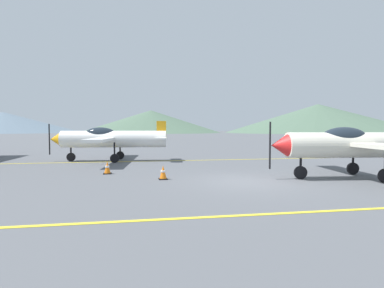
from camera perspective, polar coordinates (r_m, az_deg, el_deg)
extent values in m
plane|color=#54565B|center=(12.60, 10.32, -6.82)|extent=(400.00, 400.00, 0.00)
cube|color=yellow|center=(8.59, 21.03, -11.56)|extent=(80.00, 0.16, 0.01)
cube|color=yellow|center=(20.50, 2.27, -2.98)|extent=(80.00, 0.16, 0.01)
cylinder|color=silver|center=(14.93, 29.02, -0.16)|extent=(6.69, 1.76, 1.07)
cone|color=red|center=(13.31, 15.71, -0.24)|extent=(0.77, 0.98, 0.91)
cube|color=black|center=(13.18, 14.12, -0.25)|extent=(0.05, 0.12, 1.95)
ellipsoid|color=#1E2833|center=(14.46, 26.14, 1.09)|extent=(2.03, 1.07, 0.88)
cube|color=silver|center=(14.72, 27.75, 0.02)|extent=(1.96, 8.63, 0.16)
cylinder|color=black|center=(13.70, 19.32, -2.94)|extent=(0.10, 0.10, 0.98)
cylinder|color=black|center=(13.75, 19.29, -4.96)|extent=(0.55, 0.17, 0.54)
cylinder|color=black|center=(15.99, 27.46, -2.28)|extent=(0.10, 0.10, 0.98)
cylinder|color=black|center=(16.03, 27.42, -4.02)|extent=(0.55, 0.17, 0.54)
cylinder|color=white|center=(20.53, -14.08, 0.88)|extent=(6.69, 1.73, 1.07)
cone|color=#F2A519|center=(21.46, -23.73, 0.80)|extent=(0.77, 0.97, 0.91)
cube|color=black|center=(21.59, -24.70, 0.79)|extent=(0.05, 0.12, 1.95)
ellipsoid|color=#1E2833|center=(20.69, -16.49, 1.75)|extent=(2.02, 1.07, 0.88)
cube|color=white|center=(20.60, -15.15, 1.01)|extent=(1.92, 8.63, 0.16)
cube|color=white|center=(20.23, -5.64, 1.06)|extent=(0.93, 2.59, 0.10)
cube|color=#F2A519|center=(20.22, -5.64, 2.58)|extent=(0.62, 0.18, 1.17)
cylinder|color=black|center=(21.20, -21.34, -0.93)|extent=(0.10, 0.10, 0.98)
cylinder|color=black|center=(21.24, -21.31, -2.25)|extent=(0.55, 0.17, 0.54)
cylinder|color=black|center=(21.59, -13.07, -0.74)|extent=(0.10, 0.10, 0.98)
cylinder|color=black|center=(21.62, -13.05, -2.03)|extent=(0.55, 0.17, 0.54)
cylinder|color=black|center=(19.48, -14.04, -1.14)|extent=(0.10, 0.10, 0.98)
cylinder|color=black|center=(19.52, -14.02, -2.58)|extent=(0.55, 0.17, 0.54)
cube|color=black|center=(14.97, -15.27, -5.24)|extent=(0.36, 0.36, 0.04)
cone|color=orange|center=(14.93, -15.28, -4.12)|extent=(0.29, 0.29, 0.55)
cylinder|color=white|center=(14.93, -15.28, -4.01)|extent=(0.20, 0.20, 0.08)
cube|color=black|center=(13.00, -5.32, -6.39)|extent=(0.36, 0.36, 0.04)
cone|color=orange|center=(12.95, -5.33, -5.10)|extent=(0.29, 0.29, 0.55)
cylinder|color=white|center=(12.95, -5.33, -4.98)|extent=(0.20, 0.20, 0.08)
cone|color=slate|center=(161.87, -31.35, 3.41)|extent=(65.97, 65.97, 9.13)
cone|color=#4C6651|center=(140.04, -7.55, 4.12)|extent=(62.14, 62.14, 9.93)
cone|color=#4C6651|center=(147.42, 22.10, 4.37)|extent=(81.36, 81.36, 12.52)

